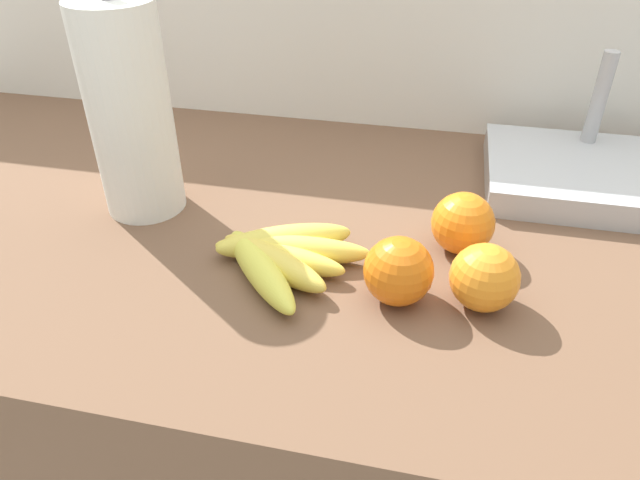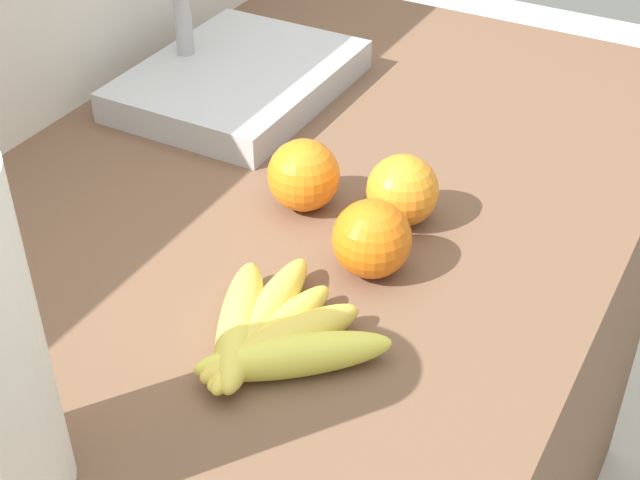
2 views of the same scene
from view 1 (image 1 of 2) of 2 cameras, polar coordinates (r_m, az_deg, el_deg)
The scene contains 8 objects.
counter at distance 1.12m, azimuth -0.87°, elevation -16.97°, with size 1.65×0.73×0.85m, color brown.
wall_back at distance 1.27m, azimuth 3.10°, elevation 3.48°, with size 2.05×0.06×1.30m, color silver.
banana_bunch at distance 0.74m, azimuth -4.10°, elevation -1.47°, with size 0.20×0.20×0.04m.
orange_back_left at distance 0.70m, azimuth 15.71°, elevation -3.54°, with size 0.08×0.08×0.08m, color orange.
orange_right at distance 0.78m, azimuth 13.73°, elevation 1.59°, with size 0.08×0.08×0.08m, color orange.
orange_front at distance 0.68m, azimuth 7.64°, elevation -3.01°, with size 0.08×0.08×0.08m, color orange.
paper_towel_roll at distance 0.85m, azimuth -17.98°, elevation 11.72°, with size 0.11×0.11×0.32m.
sink_basin at distance 1.01m, azimuth 25.01°, elevation 5.82°, with size 0.32×0.25×0.19m.
Camera 1 is at (0.17, -0.68, 1.31)m, focal length 32.89 mm.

